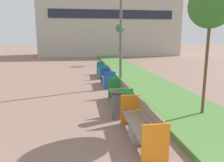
% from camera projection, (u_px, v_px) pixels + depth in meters
% --- Properties ---
extents(planter_grass_strip, '(2.80, 120.00, 0.18)m').
position_uv_depth(planter_grass_strip, '(142.00, 80.00, 13.94)').
color(planter_grass_strip, '#4C7A38').
rests_on(planter_grass_strip, ground).
extents(building_backdrop, '(20.93, 7.28, 10.88)m').
position_uv_depth(building_backdrop, '(109.00, 20.00, 34.20)').
color(building_backdrop, '#B2AD9E').
rests_on(building_backdrop, ground).
extents(bench_orange_frame, '(0.65, 2.44, 0.94)m').
position_uv_depth(bench_orange_frame, '(142.00, 126.00, 5.88)').
color(bench_orange_frame, gray).
rests_on(bench_orange_frame, ground).
extents(bench_green_frame, '(0.65, 2.30, 0.94)m').
position_uv_depth(bench_green_frame, '(120.00, 96.00, 8.99)').
color(bench_green_frame, gray).
rests_on(bench_green_frame, ground).
extents(bench_blue_frame, '(0.65, 1.88, 0.94)m').
position_uv_depth(bench_blue_frame, '(108.00, 79.00, 12.67)').
color(bench_blue_frame, gray).
rests_on(bench_blue_frame, ground).
extents(bench_teal_frame, '(0.65, 2.18, 0.94)m').
position_uv_depth(bench_teal_frame, '(103.00, 71.00, 15.68)').
color(bench_teal_frame, gray).
rests_on(bench_teal_frame, ground).
extents(litter_bin, '(0.38, 0.38, 0.94)m').
position_uv_depth(litter_bin, '(117.00, 106.00, 7.40)').
color(litter_bin, '#4C4F51').
rests_on(litter_bin, ground).
extents(street_lamp_post, '(0.24, 0.44, 7.23)m').
position_uv_depth(street_lamp_post, '(121.00, 13.00, 11.50)').
color(street_lamp_post, '#56595B').
rests_on(street_lamp_post, ground).
extents(sapling_tree_near, '(1.42, 1.42, 4.43)m').
position_uv_depth(sapling_tree_near, '(211.00, 6.00, 6.87)').
color(sapling_tree_near, brown).
rests_on(sapling_tree_near, ground).
extents(sapling_tree_far, '(0.91, 0.91, 4.15)m').
position_uv_depth(sapling_tree_far, '(120.00, 29.00, 22.39)').
color(sapling_tree_far, brown).
rests_on(sapling_tree_far, ground).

